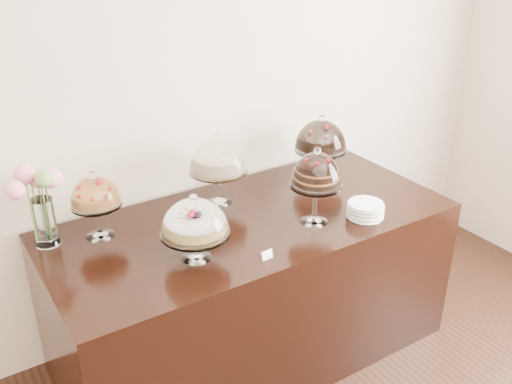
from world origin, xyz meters
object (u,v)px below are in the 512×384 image
cake_stand_cheesecake (218,159)px  plate_stack (365,210)px  flower_vase (39,198)px  cake_stand_dark_choco (321,138)px  cake_stand_fruit_tart (95,195)px  display_counter (251,287)px  cake_stand_choco_layer (316,173)px  cake_stand_sugar_sponge (195,220)px

cake_stand_cheesecake → plate_stack: (0.58, -0.58, -0.23)m
flower_vase → cake_stand_dark_choco: bearing=-2.8°
cake_stand_fruit_tart → plate_stack: bearing=-24.3°
cake_stand_cheesecake → plate_stack: bearing=-45.2°
display_counter → cake_stand_choco_layer: cake_stand_choco_layer is taller
cake_stand_choco_layer → cake_stand_fruit_tart: (-1.01, 0.47, -0.05)m
cake_stand_cheesecake → cake_stand_fruit_tart: bearing=-179.5°
cake_stand_dark_choco → cake_stand_cheesecake: bearing=178.2°
plate_stack → cake_stand_cheesecake: bearing=134.8°
cake_stand_fruit_tart → plate_stack: 1.42m
cake_stand_sugar_sponge → cake_stand_fruit_tart: bearing=125.5°
cake_stand_sugar_sponge → cake_stand_cheesecake: size_ratio=0.82×
cake_stand_dark_choco → cake_stand_fruit_tart: cake_stand_dark_choco is taller
cake_stand_sugar_sponge → cake_stand_dark_choco: bearing=21.8°
flower_vase → cake_stand_choco_layer: bearing=-22.9°
cake_stand_cheesecake → plate_stack: size_ratio=2.12×
cake_stand_sugar_sponge → cake_stand_cheesecake: bearing=50.2°
cake_stand_fruit_tart → cake_stand_cheesecake: bearing=0.5°
cake_stand_sugar_sponge → plate_stack: cake_stand_sugar_sponge is taller
cake_stand_sugar_sponge → cake_stand_cheesecake: 0.60m
display_counter → cake_stand_choco_layer: bearing=-38.1°
cake_stand_choco_layer → cake_stand_dark_choco: bearing=49.3°
display_counter → flower_vase: bearing=161.9°
plate_stack → cake_stand_fruit_tart: bearing=155.7°
cake_stand_cheesecake → cake_stand_sugar_sponge: bearing=-129.8°
display_counter → cake_stand_choco_layer: (0.27, -0.21, 0.74)m
flower_vase → cake_stand_fruit_tart: bearing=-14.6°
cake_stand_choco_layer → display_counter: bearing=141.9°
cake_stand_choco_layer → plate_stack: bearing=-22.1°
cake_stand_dark_choco → cake_stand_sugar_sponge: bearing=-158.2°
cake_stand_sugar_sponge → cake_stand_choco_layer: (0.69, -0.02, 0.08)m
cake_stand_sugar_sponge → cake_stand_fruit_tart: (-0.32, 0.45, 0.03)m
flower_vase → plate_stack: flower_vase is taller
cake_stand_cheesecake → cake_stand_fruit_tart: size_ratio=1.14×
cake_stand_fruit_tart → cake_stand_sugar_sponge: bearing=-54.5°
flower_vase → plate_stack: 1.67m
display_counter → plate_stack: plate_stack is taller
cake_stand_choco_layer → flower_vase: same height
display_counter → cake_stand_dark_choco: (0.66, 0.24, 0.70)m
display_counter → cake_stand_sugar_sponge: 0.80m
cake_stand_fruit_tart → flower_vase: size_ratio=0.84×
cake_stand_dark_choco → cake_stand_choco_layer: bearing=-130.7°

